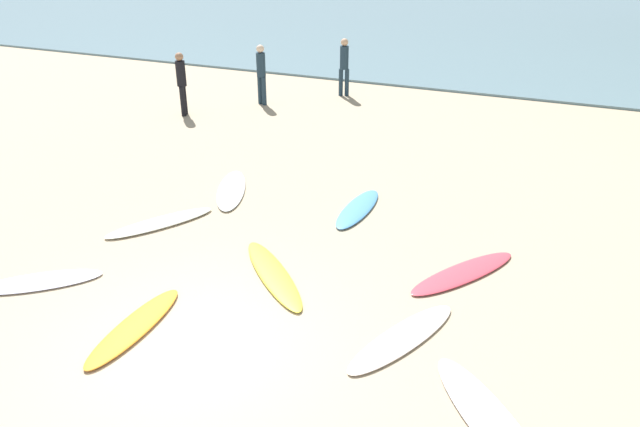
{
  "coord_description": "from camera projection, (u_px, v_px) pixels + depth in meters",
  "views": [
    {
      "loc": [
        4.3,
        -5.72,
        5.53
      ],
      "look_at": [
        0.23,
        4.04,
        0.3
      ],
      "focal_mm": 34.39,
      "sensor_mm": 36.0,
      "label": 1
    }
  ],
  "objects": [
    {
      "name": "ocean_water",
      "position": [
        510.0,
        11.0,
        37.51
      ],
      "size": [
        120.0,
        40.0,
        0.08
      ],
      "primitive_type": "cube",
      "color": "slate",
      "rests_on": "ground_plane"
    },
    {
      "name": "ground_plane",
      "position": [
        195.0,
        346.0,
        8.67
      ],
      "size": [
        120.0,
        120.0,
        0.0
      ],
      "primitive_type": "plane",
      "color": "tan"
    },
    {
      "name": "beachgoer_mid",
      "position": [
        344.0,
        64.0,
        19.96
      ],
      "size": [
        0.35,
        0.35,
        1.87
      ],
      "rotation": [
        0.0,
        0.0,
        3.43
      ],
      "color": "#1E3342",
      "rests_on": "ground_plane"
    },
    {
      "name": "surfboard_8",
      "position": [
        491.0,
        421.0,
        7.35
      ],
      "size": [
        2.02,
        2.2,
        0.07
      ],
      "primitive_type": "ellipsoid",
      "rotation": [
        0.0,
        0.0,
        3.86
      ],
      "color": "white",
      "rests_on": "ground_plane"
    },
    {
      "name": "surfboard_1",
      "position": [
        160.0,
        223.0,
        12.01
      ],
      "size": [
        1.6,
        2.14,
        0.08
      ],
      "primitive_type": "ellipsoid",
      "rotation": [
        0.0,
        0.0,
        2.58
      ],
      "color": "silver",
      "rests_on": "ground_plane"
    },
    {
      "name": "surfboard_3",
      "position": [
        273.0,
        274.0,
        10.32
      ],
      "size": [
        2.05,
        2.02,
        0.08
      ],
      "primitive_type": "ellipsoid",
      "rotation": [
        0.0,
        0.0,
        3.94
      ],
      "color": "yellow",
      "rests_on": "ground_plane"
    },
    {
      "name": "surfboard_6",
      "position": [
        135.0,
        326.0,
        9.01
      ],
      "size": [
        0.53,
        2.1,
        0.08
      ],
      "primitive_type": "ellipsoid",
      "rotation": [
        0.0,
        0.0,
        0.01
      ],
      "color": "orange",
      "rests_on": "ground_plane"
    },
    {
      "name": "surfboard_0",
      "position": [
        231.0,
        190.0,
        13.43
      ],
      "size": [
        1.43,
        2.22,
        0.08
      ],
      "primitive_type": "ellipsoid",
      "rotation": [
        0.0,
        0.0,
        0.42
      ],
      "color": "white",
      "rests_on": "ground_plane"
    },
    {
      "name": "beachgoer_near",
      "position": [
        261.0,
        71.0,
        19.05
      ],
      "size": [
        0.36,
        0.36,
        1.86
      ],
      "rotation": [
        0.0,
        0.0,
        5.9
      ],
      "color": "#1E3342",
      "rests_on": "ground_plane"
    },
    {
      "name": "surfboard_5",
      "position": [
        463.0,
        273.0,
        10.36
      ],
      "size": [
        1.71,
        2.25,
        0.07
      ],
      "primitive_type": "ellipsoid",
      "rotation": [
        0.0,
        0.0,
        -0.57
      ],
      "color": "#E54756",
      "rests_on": "ground_plane"
    },
    {
      "name": "surfboard_2",
      "position": [
        39.0,
        282.0,
        10.12
      ],
      "size": [
        1.94,
        1.72,
        0.06
      ],
      "primitive_type": "ellipsoid",
      "rotation": [
        0.0,
        0.0,
        2.25
      ],
      "color": "white",
      "rests_on": "ground_plane"
    },
    {
      "name": "surfboard_7",
      "position": [
        402.0,
        338.0,
        8.79
      ],
      "size": [
        1.38,
        2.27,
        0.07
      ],
      "primitive_type": "ellipsoid",
      "rotation": [
        0.0,
        0.0,
        -0.41
      ],
      "color": "#F3DDCC",
      "rests_on": "ground_plane"
    },
    {
      "name": "surfboard_4",
      "position": [
        358.0,
        209.0,
        12.58
      ],
      "size": [
        0.58,
        2.01,
        0.08
      ],
      "primitive_type": "ellipsoid",
      "rotation": [
        0.0,
        0.0,
        3.12
      ],
      "color": "#4D92D5",
      "rests_on": "ground_plane"
    },
    {
      "name": "beachgoer_far",
      "position": [
        182.0,
        80.0,
        18.03
      ],
      "size": [
        0.36,
        0.36,
        1.86
      ],
      "rotation": [
        0.0,
        0.0,
        1.91
      ],
      "color": "black",
      "rests_on": "ground_plane"
    }
  ]
}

